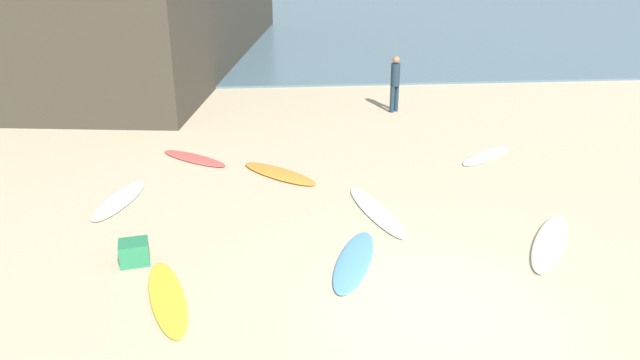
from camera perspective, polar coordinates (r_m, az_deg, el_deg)
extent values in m
plane|color=#C6B28E|center=(9.15, 11.34, -12.29)|extent=(120.00, 120.00, 0.00)
cube|color=slate|center=(41.88, -1.75, 15.25)|extent=(120.00, 40.00, 0.08)
ellipsoid|color=white|center=(15.52, 15.55, 2.23)|extent=(1.82, 1.63, 0.06)
ellipsoid|color=silver|center=(13.11, -18.60, -1.80)|extent=(1.06, 2.19, 0.08)
ellipsoid|color=silver|center=(11.51, 21.10, -5.58)|extent=(1.76, 2.35, 0.08)
ellipsoid|color=#569ADB|center=(10.21, 3.28, -7.71)|extent=(1.23, 2.24, 0.07)
ellipsoid|color=#D6564C|center=(15.09, -11.91, 2.03)|extent=(1.89, 1.66, 0.07)
ellipsoid|color=white|center=(11.98, 5.43, -3.01)|extent=(1.07, 2.55, 0.07)
ellipsoid|color=yellow|center=(9.52, -14.35, -10.79)|extent=(1.09, 2.26, 0.08)
ellipsoid|color=orange|center=(13.82, -3.89, 0.63)|extent=(1.95, 1.94, 0.09)
cylinder|color=#1E3342|center=(19.05, 7.28, 7.74)|extent=(0.14, 0.14, 0.83)
cylinder|color=#1E3342|center=(18.90, 6.89, 7.64)|extent=(0.14, 0.14, 0.83)
cylinder|color=#1E3342|center=(18.80, 7.20, 9.93)|extent=(0.39, 0.39, 0.69)
sphere|color=#9E7051|center=(18.71, 7.27, 11.30)|extent=(0.22, 0.22, 0.22)
cube|color=#287F51|center=(10.59, -17.30, -6.60)|extent=(0.55, 0.51, 0.39)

